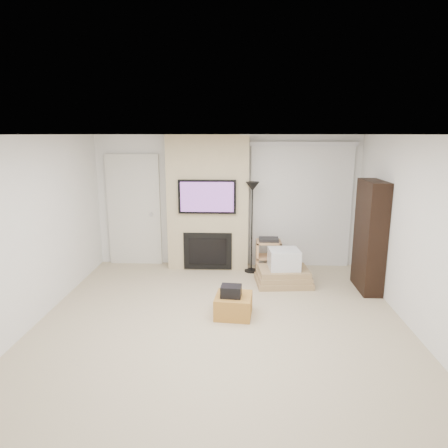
{
  "coord_description": "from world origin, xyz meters",
  "views": [
    {
      "loc": [
        0.24,
        -4.8,
        2.51
      ],
      "look_at": [
        0.0,
        1.2,
        1.15
      ],
      "focal_mm": 32.0,
      "sensor_mm": 36.0,
      "label": 1
    }
  ],
  "objects_px": {
    "ottoman": "(233,305)",
    "box_stack": "(283,271)",
    "av_stand": "(268,254)",
    "bookshelf": "(370,236)",
    "floor_lamp": "(252,202)"
  },
  "relations": [
    {
      "from": "ottoman",
      "to": "box_stack",
      "type": "relative_size",
      "value": 0.52
    },
    {
      "from": "av_stand",
      "to": "box_stack",
      "type": "height_order",
      "value": "av_stand"
    },
    {
      "from": "ottoman",
      "to": "bookshelf",
      "type": "bearing_deg",
      "value": 26.4
    },
    {
      "from": "ottoman",
      "to": "floor_lamp",
      "type": "relative_size",
      "value": 0.3
    },
    {
      "from": "floor_lamp",
      "to": "box_stack",
      "type": "xyz_separation_m",
      "value": [
        0.53,
        -0.61,
        -1.09
      ]
    },
    {
      "from": "av_stand",
      "to": "floor_lamp",
      "type": "bearing_deg",
      "value": 172.68
    },
    {
      "from": "ottoman",
      "to": "box_stack",
      "type": "xyz_separation_m",
      "value": [
        0.83,
        1.26,
        0.08
      ]
    },
    {
      "from": "ottoman",
      "to": "bookshelf",
      "type": "relative_size",
      "value": 0.28
    },
    {
      "from": "av_stand",
      "to": "ottoman",
      "type": "bearing_deg",
      "value": -108.44
    },
    {
      "from": "ottoman",
      "to": "av_stand",
      "type": "height_order",
      "value": "av_stand"
    },
    {
      "from": "floor_lamp",
      "to": "box_stack",
      "type": "height_order",
      "value": "floor_lamp"
    },
    {
      "from": "box_stack",
      "to": "bookshelf",
      "type": "relative_size",
      "value": 0.54
    },
    {
      "from": "av_stand",
      "to": "bookshelf",
      "type": "height_order",
      "value": "bookshelf"
    },
    {
      "from": "floor_lamp",
      "to": "av_stand",
      "type": "height_order",
      "value": "floor_lamp"
    },
    {
      "from": "floor_lamp",
      "to": "bookshelf",
      "type": "height_order",
      "value": "bookshelf"
    }
  ]
}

